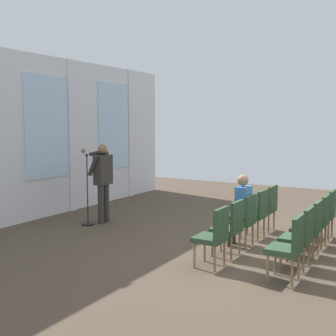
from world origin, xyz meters
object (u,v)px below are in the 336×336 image
at_px(chair_r0_c1, 231,225).
at_px(audience_r0_c2, 240,206).
at_px(speaker, 102,177).
at_px(chair_r1_c0, 289,244).
at_px(chair_r1_c1, 301,234).
at_px(chair_r1_c3, 319,218).
at_px(chair_r1_c2, 311,225).
at_px(chair_r0_c4, 267,205).
at_px(chair_r0_c3, 257,211).
at_px(chair_r0_c0, 214,233).
at_px(mic_stand, 88,210).
at_px(chair_r1_c4, 326,211).
at_px(chair_r0_c2, 245,217).

height_order(chair_r0_c1, audience_r0_c2, audience_r0_c2).
xyz_separation_m(speaker, chair_r1_c0, (-1.47, -4.52, -0.48)).
xyz_separation_m(speaker, chair_r1_c1, (-0.82, -4.52, -0.48)).
relative_size(speaker, chair_r1_c3, 1.86).
bearing_deg(speaker, chair_r1_c2, -92.12).
height_order(chair_r0_c4, chair_r1_c0, same).
bearing_deg(chair_r1_c3, chair_r1_c2, 180.00).
height_order(audience_r0_c2, chair_r0_c3, audience_r0_c2).
relative_size(speaker, chair_r0_c1, 1.86).
bearing_deg(chair_r0_c0, chair_r0_c1, 0.00).
distance_m(speaker, mic_stand, 0.78).
bearing_deg(chair_r0_c3, chair_r1_c2, -119.57).
height_order(chair_r0_c1, chair_r1_c4, same).
bearing_deg(chair_r1_c1, chair_r1_c2, 0.00).
distance_m(chair_r0_c2, audience_r0_c2, 0.21).
xyz_separation_m(chair_r1_c2, chair_r1_c3, (0.65, 0.00, 0.00)).
xyz_separation_m(chair_r1_c1, chair_r1_c3, (1.30, 0.00, 0.00)).
bearing_deg(chair_r1_c1, audience_r0_c2, 62.11).
bearing_deg(mic_stand, chair_r0_c3, -76.82).
bearing_deg(chair_r0_c3, chair_r1_c3, -90.00).
bearing_deg(chair_r0_c3, chair_r1_c0, -149.57).
distance_m(chair_r0_c1, audience_r0_c2, 0.68).
bearing_deg(chair_r1_c1, chair_r0_c2, 60.43).
relative_size(chair_r1_c2, chair_r1_c4, 1.00).
height_order(chair_r0_c0, chair_r1_c4, same).
relative_size(audience_r0_c2, chair_r1_c4, 1.38).
bearing_deg(chair_r1_c1, chair_r0_c3, 41.39).
distance_m(chair_r0_c0, chair_r0_c1, 0.65).
xyz_separation_m(chair_r0_c2, chair_r1_c3, (0.65, -1.15, 0.00)).
distance_m(chair_r0_c1, chair_r0_c3, 1.30).
xyz_separation_m(chair_r0_c2, chair_r1_c0, (-1.30, -1.15, 0.00)).
xyz_separation_m(chair_r0_c2, chair_r0_c4, (1.30, 0.00, 0.00)).
relative_size(chair_r0_c3, chair_r0_c4, 1.00).
bearing_deg(audience_r0_c2, chair_r0_c0, -176.37).
height_order(chair_r0_c2, chair_r1_c2, same).
distance_m(chair_r0_c0, chair_r1_c1, 1.32).
distance_m(chair_r1_c0, chair_r1_c4, 2.60).
bearing_deg(audience_r0_c2, chair_r1_c4, -43.37).
height_order(speaker, chair_r0_c1, speaker).
height_order(chair_r0_c1, chair_r1_c2, same).
height_order(mic_stand, chair_r1_c0, mic_stand).
bearing_deg(chair_r1_c4, chair_r0_c1, 149.57).
bearing_deg(chair_r1_c4, audience_r0_c2, 136.63).
xyz_separation_m(mic_stand, chair_r1_c3, (0.82, -4.66, 0.20)).
height_order(audience_r0_c2, chair_r0_c4, audience_r0_c2).
bearing_deg(chair_r0_c2, mic_stand, 92.81).
distance_m(mic_stand, chair_r1_c2, 4.67).
distance_m(chair_r0_c0, chair_r1_c3, 2.26).
bearing_deg(chair_r1_c0, speaker, 72.00).
height_order(speaker, chair_r0_c0, speaker).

